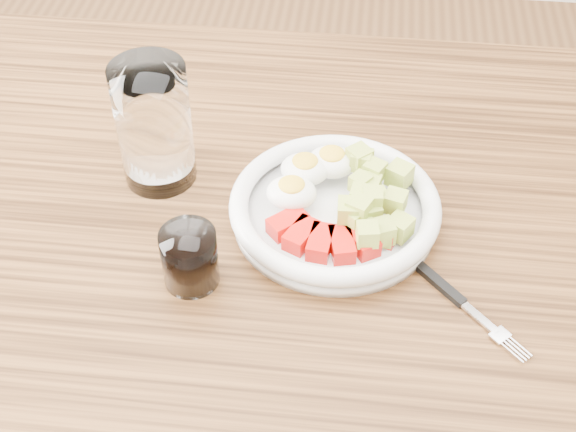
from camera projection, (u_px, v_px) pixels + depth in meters
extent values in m
cube|color=brown|center=(296.00, 253.00, 0.94)|extent=(1.50, 0.90, 0.04)
cylinder|color=white|center=(334.00, 216.00, 0.94)|extent=(0.24, 0.24, 0.01)
torus|color=white|center=(335.00, 205.00, 0.93)|extent=(0.25, 0.25, 0.02)
cube|color=red|center=(288.00, 224.00, 0.91)|extent=(0.05, 0.05, 0.02)
cube|color=red|center=(301.00, 235.00, 0.90)|extent=(0.04, 0.05, 0.02)
cube|color=red|center=(320.00, 243.00, 0.89)|extent=(0.03, 0.05, 0.02)
cube|color=red|center=(342.00, 244.00, 0.89)|extent=(0.04, 0.05, 0.02)
cube|color=red|center=(362.00, 240.00, 0.89)|extent=(0.05, 0.05, 0.02)
cube|color=red|center=(378.00, 231.00, 0.90)|extent=(0.05, 0.04, 0.02)
ellipsoid|color=white|center=(305.00, 169.00, 0.96)|extent=(0.06, 0.05, 0.03)
ellipsoid|color=yellow|center=(305.00, 161.00, 0.95)|extent=(0.03, 0.03, 0.01)
ellipsoid|color=white|center=(332.00, 162.00, 0.97)|extent=(0.06, 0.05, 0.03)
ellipsoid|color=yellow|center=(332.00, 154.00, 0.96)|extent=(0.03, 0.03, 0.01)
ellipsoid|color=white|center=(292.00, 193.00, 0.93)|extent=(0.06, 0.05, 0.03)
ellipsoid|color=yellow|center=(292.00, 185.00, 0.92)|extent=(0.03, 0.03, 0.01)
cube|color=#B8C34B|center=(359.00, 208.00, 0.89)|extent=(0.03, 0.03, 0.02)
cube|color=#B8C34B|center=(395.00, 202.00, 0.91)|extent=(0.03, 0.03, 0.02)
cube|color=#B8C34B|center=(362.00, 214.00, 0.91)|extent=(0.03, 0.03, 0.02)
cube|color=#B8C34B|center=(361.00, 197.00, 0.91)|extent=(0.03, 0.03, 0.02)
cube|color=#B8C34B|center=(365.00, 228.00, 0.90)|extent=(0.03, 0.03, 0.02)
cube|color=#B8C34B|center=(359.00, 157.00, 0.96)|extent=(0.04, 0.04, 0.02)
cube|color=#B8C34B|center=(367.00, 234.00, 0.87)|extent=(0.03, 0.03, 0.02)
cube|color=#B8C34B|center=(353.00, 217.00, 0.90)|extent=(0.03, 0.03, 0.02)
cube|color=#B8C34B|center=(362.00, 160.00, 0.96)|extent=(0.03, 0.03, 0.02)
cube|color=#B8C34B|center=(383.00, 234.00, 0.89)|extent=(0.02, 0.02, 0.02)
cube|color=#B8C34B|center=(360.00, 183.00, 0.93)|extent=(0.03, 0.03, 0.02)
cube|color=#B8C34B|center=(372.00, 199.00, 0.90)|extent=(0.02, 0.02, 0.02)
cube|color=#B8C34B|center=(399.00, 175.00, 0.95)|extent=(0.04, 0.04, 0.03)
cube|color=#B8C34B|center=(400.00, 227.00, 0.89)|extent=(0.03, 0.03, 0.02)
cube|color=#B8C34B|center=(375.00, 171.00, 0.94)|extent=(0.03, 0.03, 0.02)
cube|color=#B8C34B|center=(382.00, 232.00, 0.89)|extent=(0.03, 0.03, 0.03)
cube|color=#B8C34B|center=(349.00, 212.00, 0.90)|extent=(0.03, 0.03, 0.03)
cube|color=#B8C34B|center=(368.00, 187.00, 0.93)|extent=(0.03, 0.03, 0.03)
cube|color=#B8C34B|center=(371.00, 212.00, 0.90)|extent=(0.03, 0.03, 0.02)
cube|color=#B8C34B|center=(377.00, 201.00, 0.92)|extent=(0.03, 0.03, 0.02)
cube|color=black|center=(436.00, 280.00, 0.88)|extent=(0.07, 0.07, 0.01)
cube|color=silver|center=(480.00, 318.00, 0.84)|extent=(0.04, 0.04, 0.00)
cube|color=silver|center=(500.00, 335.00, 0.82)|extent=(0.02, 0.02, 0.00)
cylinder|color=silver|center=(512.00, 353.00, 0.81)|extent=(0.02, 0.02, 0.00)
cylinder|color=silver|center=(515.00, 351.00, 0.81)|extent=(0.02, 0.02, 0.00)
cylinder|color=silver|center=(518.00, 349.00, 0.81)|extent=(0.02, 0.02, 0.00)
cylinder|color=silver|center=(521.00, 347.00, 0.81)|extent=(0.02, 0.02, 0.00)
cylinder|color=white|center=(154.00, 125.00, 0.95)|extent=(0.09, 0.09, 0.16)
cylinder|color=white|center=(190.00, 258.00, 0.86)|extent=(0.06, 0.06, 0.07)
cylinder|color=black|center=(190.00, 259.00, 0.86)|extent=(0.05, 0.05, 0.06)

